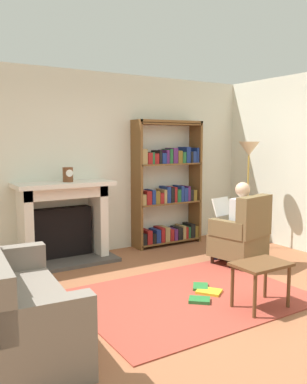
{
  "coord_description": "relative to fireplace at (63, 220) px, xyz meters",
  "views": [
    {
      "loc": [
        -2.58,
        -3.1,
        1.68
      ],
      "look_at": [
        0.1,
        1.2,
        1.05
      ],
      "focal_mm": 37.98,
      "sensor_mm": 36.0,
      "label": 1
    }
  ],
  "objects": [
    {
      "name": "seated_reader",
      "position": [
        1.99,
        -1.34,
        0.02
      ],
      "size": [
        0.44,
        0.58,
        1.14
      ],
      "rotation": [
        0.0,
        0.0,
        3.36
      ],
      "color": "silver",
      "rests_on": "ground"
    },
    {
      "name": "scattered_books",
      "position": [
        0.87,
        -2.04,
        -0.57
      ],
      "size": [
        0.54,
        0.58,
        0.03
      ],
      "color": "#267233",
      "rests_on": "area_rug"
    },
    {
      "name": "sofa_floral",
      "position": [
        -1.14,
        -2.06,
        -0.28
      ],
      "size": [
        0.85,
        1.75,
        0.85
      ],
      "rotation": [
        0.0,
        0.0,
        1.49
      ],
      "color": "slate",
      "rests_on": "ground"
    },
    {
      "name": "mantel_clock",
      "position": [
        0.05,
        -0.1,
        0.64
      ],
      "size": [
        0.14,
        0.14,
        0.2
      ],
      "color": "brown",
      "rests_on": "fireplace"
    },
    {
      "name": "ground",
      "position": [
        0.71,
        -2.3,
        -0.6
      ],
      "size": [
        14.0,
        14.0,
        0.0
      ],
      "primitive_type": "plane",
      "color": "#965A3A"
    },
    {
      "name": "back_wall",
      "position": [
        0.71,
        0.25,
        0.75
      ],
      "size": [
        5.6,
        0.1,
        2.7
      ],
      "primitive_type": "cube",
      "color": "silver",
      "rests_on": "ground"
    },
    {
      "name": "side_table",
      "position": [
        1.13,
        -2.62,
        -0.2
      ],
      "size": [
        0.56,
        0.39,
        0.47
      ],
      "color": "brown",
      "rests_on": "ground"
    },
    {
      "name": "floor_lamp",
      "position": [
        2.72,
        -0.82,
        0.83
      ],
      "size": [
        0.32,
        0.32,
        1.68
      ],
      "color": "#B7933F",
      "rests_on": "ground"
    },
    {
      "name": "side_wall_right",
      "position": [
        3.36,
        -1.05,
        0.75
      ],
      "size": [
        0.1,
        5.2,
        2.7
      ],
      "primitive_type": "cube",
      "color": "silver",
      "rests_on": "ground"
    },
    {
      "name": "fireplace",
      "position": [
        0.0,
        0.0,
        0.0
      ],
      "size": [
        1.37,
        0.64,
        1.13
      ],
      "color": "#4C4742",
      "rests_on": "ground"
    },
    {
      "name": "armchair_reading",
      "position": [
        2.01,
        -1.45,
        -0.17
      ],
      "size": [
        0.76,
        0.75,
        0.97
      ],
      "rotation": [
        0.0,
        0.0,
        3.36
      ],
      "color": "#331E14",
      "rests_on": "ground"
    },
    {
      "name": "bookshelf",
      "position": [
        1.78,
        0.04,
        0.35
      ],
      "size": [
        1.18,
        0.32,
        2.01
      ],
      "color": "brown",
      "rests_on": "ground"
    },
    {
      "name": "area_rug",
      "position": [
        0.71,
        -2.0,
        -0.59
      ],
      "size": [
        2.4,
        1.8,
        0.01
      ],
      "primitive_type": "cube",
      "color": "#9E3C2F",
      "rests_on": "ground"
    }
  ]
}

